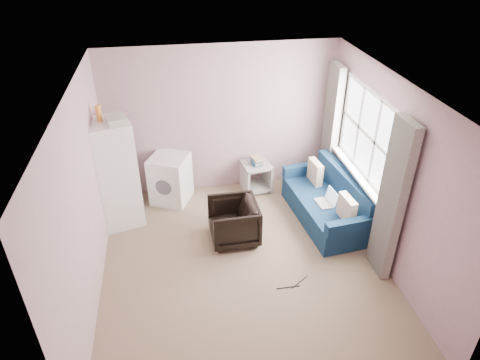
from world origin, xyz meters
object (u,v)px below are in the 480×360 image
(fridge, at_px, (116,173))
(washing_machine, at_px, (170,178))
(side_table, at_px, (256,175))
(sofa, at_px, (328,204))
(armchair, at_px, (234,220))

(fridge, distance_m, washing_machine, 1.00)
(fridge, bearing_deg, side_table, -2.29)
(fridge, relative_size, sofa, 1.06)
(fridge, xyz_separation_m, side_table, (2.25, 0.54, -0.56))
(sofa, bearing_deg, fridge, 164.83)
(washing_machine, bearing_deg, armchair, -30.16)
(armchair, bearing_deg, washing_machine, -146.05)
(armchair, relative_size, washing_machine, 0.86)
(side_table, relative_size, sofa, 0.34)
(armchair, distance_m, side_table, 1.42)
(washing_machine, distance_m, side_table, 1.47)
(armchair, distance_m, fridge, 1.88)
(armchair, height_order, fridge, fridge)
(washing_machine, xyz_separation_m, sofa, (2.41, -0.97, -0.14))
(sofa, bearing_deg, armchair, -177.05)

